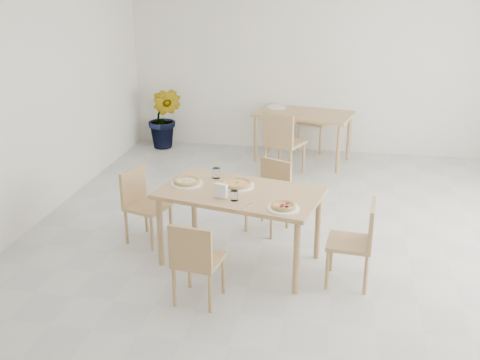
% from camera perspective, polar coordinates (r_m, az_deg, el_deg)
% --- Properties ---
extents(main_table, '(1.66, 1.15, 0.75)m').
position_cam_1_polar(main_table, '(5.37, 0.00, -1.95)').
color(main_table, tan).
rests_on(main_table, ground).
extents(chair_south, '(0.43, 0.43, 0.77)m').
position_cam_1_polar(chair_south, '(4.79, -4.57, -7.89)').
color(chair_south, tan).
rests_on(chair_south, ground).
extents(chair_north, '(0.51, 0.51, 0.78)m').
position_cam_1_polar(chair_north, '(6.19, 3.15, -1.04)').
color(chair_north, tan).
rests_on(chair_north, ground).
extents(chair_west, '(0.49, 0.49, 0.79)m').
position_cam_1_polar(chair_west, '(5.99, -9.94, -2.03)').
color(chair_west, tan).
rests_on(chair_west, ground).
extents(chair_east, '(0.43, 0.43, 0.80)m').
position_cam_1_polar(chair_east, '(5.18, 11.94, -5.77)').
color(chair_east, tan).
rests_on(chair_east, ground).
extents(plate_margherita, '(0.35, 0.35, 0.02)m').
position_cam_1_polar(plate_margherita, '(5.45, -0.35, -0.58)').
color(plate_margherita, white).
rests_on(plate_margherita, main_table).
extents(plate_mushroom, '(0.32, 0.32, 0.02)m').
position_cam_1_polar(plate_mushroom, '(5.53, -5.42, -0.35)').
color(plate_mushroom, white).
rests_on(plate_mushroom, main_table).
extents(plate_pepperoni, '(0.29, 0.29, 0.02)m').
position_cam_1_polar(plate_pepperoni, '(4.95, 4.42, -2.89)').
color(plate_pepperoni, white).
rests_on(plate_pepperoni, main_table).
extents(pizza_margherita, '(0.36, 0.36, 0.03)m').
position_cam_1_polar(pizza_margherita, '(5.44, -0.35, -0.36)').
color(pizza_margherita, tan).
rests_on(pizza_margherita, plate_margherita).
extents(pizza_mushroom, '(0.30, 0.30, 0.03)m').
position_cam_1_polar(pizza_mushroom, '(5.52, -5.43, -0.13)').
color(pizza_mushroom, tan).
rests_on(pizza_mushroom, plate_mushroom).
extents(pizza_pepperoni, '(0.29, 0.29, 0.03)m').
position_cam_1_polar(pizza_pepperoni, '(4.94, 4.43, -2.65)').
color(pizza_pepperoni, tan).
rests_on(pizza_pepperoni, plate_pepperoni).
extents(tumbler_a, '(0.08, 0.08, 0.11)m').
position_cam_1_polar(tumbler_a, '(5.66, -2.43, 0.70)').
color(tumbler_a, white).
rests_on(tumbler_a, main_table).
extents(tumbler_b, '(0.07, 0.07, 0.09)m').
position_cam_1_polar(tumbler_b, '(5.11, -0.59, -1.59)').
color(tumbler_b, white).
rests_on(tumbler_b, main_table).
extents(napkin_holder, '(0.14, 0.10, 0.14)m').
position_cam_1_polar(napkin_holder, '(5.16, -1.91, -1.15)').
color(napkin_holder, silver).
rests_on(napkin_holder, main_table).
extents(fork_a, '(0.05, 0.16, 0.01)m').
position_cam_1_polar(fork_a, '(5.75, -2.51, 0.46)').
color(fork_a, silver).
rests_on(fork_a, main_table).
extents(fork_b, '(0.09, 0.18, 0.01)m').
position_cam_1_polar(fork_b, '(4.99, 0.72, -2.70)').
color(fork_b, silver).
rests_on(fork_b, main_table).
extents(second_table, '(1.54, 1.08, 0.75)m').
position_cam_1_polar(second_table, '(8.45, 6.46, 6.24)').
color(second_table, tan).
rests_on(second_table, ground).
extents(chair_back_s, '(0.60, 0.60, 0.93)m').
position_cam_1_polar(chair_back_s, '(7.77, 4.32, 4.11)').
color(chair_back_s, tan).
rests_on(chair_back_s, ground).
extents(chair_back_n, '(0.60, 0.60, 0.92)m').
position_cam_1_polar(chair_back_n, '(9.15, 7.97, 6.44)').
color(chair_back_n, tan).
rests_on(chair_back_n, ground).
extents(plate_empty, '(0.30, 0.30, 0.02)m').
position_cam_1_polar(plate_empty, '(8.70, 3.71, 7.40)').
color(plate_empty, white).
rests_on(plate_empty, second_table).
extents(potted_plant, '(0.60, 0.50, 1.00)m').
position_cam_1_polar(potted_plant, '(9.16, -7.65, 6.26)').
color(potted_plant, '#2B661E').
rests_on(potted_plant, ground).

